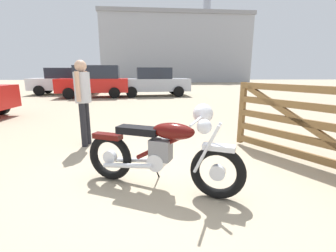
{
  "coord_description": "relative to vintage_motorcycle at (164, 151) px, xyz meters",
  "views": [
    {
      "loc": [
        -0.15,
        -2.89,
        1.45
      ],
      "look_at": [
        -0.02,
        0.68,
        0.61
      ],
      "focal_mm": 24.92,
      "sensor_mm": 36.0,
      "label": 1
    }
  ],
  "objects": [
    {
      "name": "industrial_building",
      "position": [
        2.2,
        34.43,
        4.15
      ],
      "size": [
        21.0,
        12.47,
        18.43
      ],
      "rotation": [
        0.0,
        0.0,
        0.06
      ],
      "color": "#9EA0A8",
      "rests_on": "ground_plane"
    },
    {
      "name": "blue_hatchback_right",
      "position": [
        -6.14,
        12.88,
        0.34
      ],
      "size": [
        4.41,
        2.4,
        1.67
      ],
      "rotation": [
        0.0,
        0.0,
        0.15
      ],
      "color": "black",
      "rests_on": "ground_plane"
    },
    {
      "name": "silver_sedan_mid",
      "position": [
        -0.36,
        11.57,
        0.34
      ],
      "size": [
        4.38,
        2.31,
        1.67
      ],
      "rotation": [
        0.0,
        0.0,
        0.12
      ],
      "color": "black",
      "rests_on": "ground_plane"
    },
    {
      "name": "timber_gate",
      "position": [
        2.35,
        0.48,
        0.21
      ],
      "size": [
        1.45,
        2.23,
        1.6
      ],
      "rotation": [
        0.0,
        0.0,
        2.13
      ],
      "color": "brown",
      "rests_on": "ground_plane"
    },
    {
      "name": "bystander",
      "position": [
        -1.52,
        1.83,
        0.53
      ],
      "size": [
        0.3,
        0.46,
        1.66
      ],
      "rotation": [
        0.0,
        0.0,
        3.03
      ],
      "color": "black",
      "rests_on": "ground_plane"
    },
    {
      "name": "ground_plane",
      "position": [
        0.1,
        0.16,
        -0.49
      ],
      "size": [
        80.0,
        80.0,
        0.0
      ],
      "primitive_type": "plane",
      "color": "gray"
    },
    {
      "name": "vintage_motorcycle",
      "position": [
        0.0,
        0.0,
        0.0
      ],
      "size": [
        1.97,
        0.91,
        1.07
      ],
      "rotation": [
        0.0,
        0.0,
        -0.39
      ],
      "color": "black",
      "rests_on": "ground_plane"
    },
    {
      "name": "pale_sedan_back",
      "position": [
        -3.71,
        10.97,
        0.43
      ],
      "size": [
        4.06,
        2.15,
        1.78
      ],
      "rotation": [
        0.0,
        0.0,
        3.25
      ],
      "color": "black",
      "rests_on": "ground_plane"
    }
  ]
}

